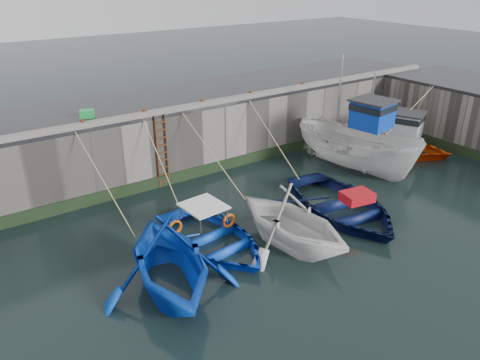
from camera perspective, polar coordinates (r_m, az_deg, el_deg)
ground at (r=14.81m, az=16.18°, el=-12.39°), size 120.00×120.00×0.00m
quay_back at (r=22.96m, az=-7.80°, el=6.12°), size 30.00×5.00×3.00m
road_back at (r=22.51m, az=-8.03°, el=9.93°), size 30.00×5.00×0.16m
kerb_back at (r=20.46m, az=-4.99°, el=9.13°), size 30.00×0.30×0.20m
algae_back at (r=21.30m, az=-4.44°, el=1.19°), size 30.00×0.08×0.50m
ladder at (r=19.91m, az=-9.46°, el=3.39°), size 0.51×0.08×3.20m
boat_near_white at (r=14.36m, az=-8.46°, el=-12.87°), size 5.20×5.72×2.60m
boat_near_white_rope at (r=17.93m, az=-15.08°, el=-5.29°), size 0.04×4.83×3.10m
boat_near_blue at (r=16.18m, az=-3.30°, el=-7.87°), size 3.86×5.15×1.01m
boat_near_blue_rope at (r=19.19m, az=-9.42°, el=-2.67°), size 0.04×3.80×3.10m
boat_near_blacktrim at (r=16.28m, az=6.15°, el=-7.77°), size 4.57×5.13×2.46m
boat_near_blacktrim_rope at (r=19.53m, az=-2.67°, el=-1.83°), size 0.04×4.98×3.10m
boat_near_navy at (r=18.54m, az=12.24°, el=-3.93°), size 5.00×6.33×1.18m
boat_near_navy_rope at (r=21.36m, az=3.90°, el=0.55°), size 0.04×4.49×3.10m
boat_far_white at (r=22.35m, az=14.13°, el=3.86°), size 3.43×6.76×5.49m
boat_far_orange at (r=25.31m, az=17.96°, el=4.24°), size 6.28×7.16×4.23m
fish_crate at (r=19.90m, az=-18.15°, el=7.70°), size 0.67×0.61×0.30m
bollard_a at (r=18.68m, az=-18.60°, el=6.56°), size 0.18×0.18×0.28m
bollard_b at (r=19.47m, az=-11.57°, el=8.05°), size 0.18×0.18×0.28m
bollard_c at (r=20.63m, az=-4.65°, el=9.39°), size 0.18×0.18×0.28m
bollard_d at (r=22.01m, az=1.29°, el=10.42°), size 0.18×0.18×0.28m
bollard_e at (r=23.98m, az=7.62°, el=11.39°), size 0.18×0.18×0.28m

